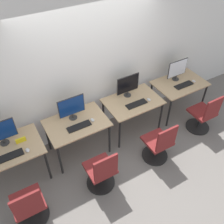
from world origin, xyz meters
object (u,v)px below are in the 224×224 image
(office_chair_far_left, at_px, (30,207))
(keyboard_far_right, at_px, (184,85))
(keyboard_left, at_px, (79,126))
(monitor_right, at_px, (128,85))
(mouse_far_right, at_px, (194,81))
(keyboard_far_left, at_px, (9,156))
(mouse_left, at_px, (92,120))
(office_chair_far_right, at_px, (203,116))
(monitor_far_right, at_px, (177,69))
(office_chair_right, at_px, (159,145))
(keyboard_right, at_px, (137,104))
(mouse_far_left, at_px, (28,150))
(monitor_left, at_px, (72,107))
(monitor_far_left, at_px, (0,132))
(office_chair_left, at_px, (102,173))
(mouse_right, at_px, (149,100))

(office_chair_far_left, xyz_separation_m, keyboard_far_right, (3.49, 0.76, 0.39))
(keyboard_left, distance_m, monitor_right, 1.23)
(monitor_right, height_order, mouse_far_right, monitor_right)
(keyboard_far_left, distance_m, mouse_left, 1.43)
(monitor_right, distance_m, office_chair_far_right, 1.65)
(monitor_far_right, bearing_deg, office_chair_right, -138.96)
(monitor_right, height_order, keyboard_right, monitor_right)
(mouse_far_left, xyz_separation_m, monitor_left, (0.90, 0.33, 0.23))
(office_chair_far_right, bearing_deg, monitor_far_left, 166.29)
(office_chair_right, bearing_deg, keyboard_right, 89.15)
(keyboard_far_left, distance_m, keyboard_right, 2.34)
(keyboard_far_left, relative_size, mouse_left, 4.62)
(office_chair_far_left, bearing_deg, monitor_far_right, 16.33)
(mouse_far_right, bearing_deg, office_chair_left, -163.52)
(monitor_right, distance_m, monitor_far_right, 1.17)
(keyboard_far_left, xyz_separation_m, mouse_left, (1.43, 0.07, 0.01))
(monitor_far_right, bearing_deg, office_chair_left, -156.17)
(monitor_far_left, height_order, office_chair_far_right, monitor_far_left)
(mouse_far_left, bearing_deg, keyboard_right, 2.10)
(keyboard_left, xyz_separation_m, mouse_far_right, (2.60, 0.01, 0.01))
(mouse_far_left, distance_m, office_chair_far_left, 0.82)
(office_chair_right, height_order, keyboard_far_right, office_chair_right)
(office_chair_far_right, bearing_deg, office_chair_left, -176.28)
(keyboard_left, bearing_deg, mouse_far_left, -175.14)
(mouse_far_left, relative_size, keyboard_right, 0.22)
(monitor_left, relative_size, keyboard_right, 1.13)
(monitor_far_left, xyz_separation_m, office_chair_far_right, (3.56, -0.87, -0.62))
(keyboard_far_left, bearing_deg, keyboard_left, 2.53)
(keyboard_far_left, distance_m, monitor_right, 2.37)
(keyboard_far_left, bearing_deg, monitor_right, 8.91)
(office_chair_right, xyz_separation_m, mouse_far_right, (1.45, 0.77, 0.39))
(monitor_far_right, bearing_deg, monitor_left, -179.76)
(office_chair_far_left, relative_size, mouse_right, 9.94)
(keyboard_right, relative_size, keyboard_far_right, 1.00)
(monitor_far_left, distance_m, office_chair_far_right, 3.71)
(keyboard_far_left, xyz_separation_m, office_chair_right, (2.32, -0.71, -0.39))
(monitor_right, height_order, mouse_right, monitor_right)
(mouse_far_right, bearing_deg, monitor_far_left, 176.12)
(office_chair_right, distance_m, keyboard_far_right, 1.46)
(keyboard_left, height_order, office_chair_left, office_chair_left)
(monitor_right, relative_size, keyboard_right, 1.13)
(monitor_far_left, relative_size, keyboard_right, 1.13)
(keyboard_far_left, xyz_separation_m, keyboard_right, (2.33, 0.05, 0.00))
(monitor_left, distance_m, mouse_left, 0.42)
(keyboard_far_right, bearing_deg, mouse_left, 179.68)
(keyboard_far_left, height_order, office_chair_far_right, office_chair_far_right)
(monitor_left, bearing_deg, monitor_far_right, 0.24)
(keyboard_far_left, xyz_separation_m, mouse_far_left, (0.27, -0.02, 0.01))
(monitor_far_right, relative_size, keyboard_far_right, 1.13)
(monitor_far_left, height_order, office_chair_right, monitor_far_left)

